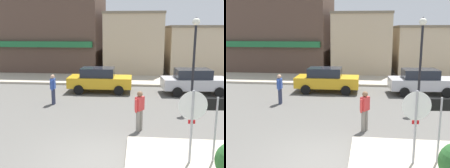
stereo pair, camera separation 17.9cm
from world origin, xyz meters
TOP-DOWN VIEW (x-y plane):
  - ground_plane at (0.00, 0.00)m, footprint 160.00×160.00m
  - kerb_far at (0.00, 12.99)m, footprint 80.00×4.00m
  - stop_sign at (2.62, 0.04)m, footprint 0.82×0.09m
  - one_way_sign at (3.31, 0.15)m, footprint 0.60×0.07m
  - lamp_post at (3.83, 6.12)m, footprint 0.36×0.36m
  - parked_car_nearest at (-1.34, 9.15)m, footprint 4.02×1.92m
  - parked_car_second at (4.57, 9.20)m, footprint 4.12×2.12m
  - pedestrian_crossing_near at (-3.40, 6.08)m, footprint 0.25×0.56m
  - pedestrian_crossing_far at (1.17, 2.72)m, footprint 0.39×0.50m
  - building_corner_shop at (-7.26, 18.69)m, footprint 9.70×7.90m
  - building_storefront_left_near at (0.66, 18.28)m, footprint 5.19×7.30m
  - building_storefront_left_mid at (6.99, 18.67)m, footprint 6.58×8.09m

SIDE VIEW (x-z plane):
  - ground_plane at x=0.00m, z-range 0.00..0.00m
  - kerb_far at x=0.00m, z-range 0.00..0.15m
  - parked_car_nearest at x=-1.34m, z-range 0.03..1.59m
  - parked_car_second at x=4.57m, z-range 0.03..1.59m
  - pedestrian_crossing_near at x=-3.40m, z-range 0.06..1.67m
  - pedestrian_crossing_far at x=1.17m, z-range 0.06..1.67m
  - one_way_sign at x=3.31m, z-range 0.28..2.38m
  - stop_sign at x=2.62m, z-range 0.37..2.67m
  - building_storefront_left_mid at x=6.99m, z-range 0.00..4.29m
  - building_storefront_left_near at x=0.66m, z-range 0.00..5.42m
  - lamp_post at x=3.83m, z-range 0.69..5.23m
  - building_corner_shop at x=-7.26m, z-range 0.00..8.11m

